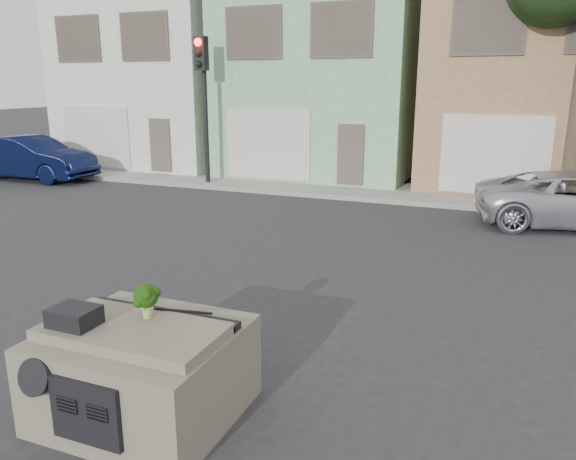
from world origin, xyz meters
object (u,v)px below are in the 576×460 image
Objects in this scene: traffic_signal at (204,113)px; broccoli at (146,300)px; silver_pickup at (576,227)px; navy_sedan at (34,180)px.

broccoli is (6.51, -12.39, -1.23)m from traffic_signal.
broccoli reaches higher than silver_pickup.
navy_sedan is 12.59× the size of broccoli.
navy_sedan is 7.36m from traffic_signal.
traffic_signal is (-11.66, 1.38, 2.55)m from silver_pickup.
traffic_signal reaches higher than silver_pickup.
traffic_signal is 12.98× the size of broccoli.
traffic_signal reaches higher than navy_sedan.
traffic_signal reaches higher than broccoli.
silver_pickup is 12.76× the size of broccoli.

